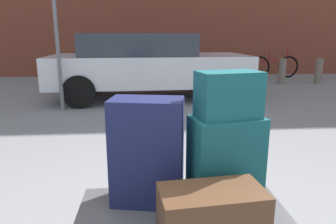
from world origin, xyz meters
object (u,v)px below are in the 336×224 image
suitcase_teal_front_left (225,162)px  suitcase_navy_rear_left (147,152)px  bollard_kerb_near (234,72)px  duffel_bag_teal_topmost_pile (228,95)px  bicycle_leaning (274,67)px  duffel_bag_brown_front_right (211,217)px  bollard_kerb_mid (282,71)px  bollard_kerb_far (319,71)px  no_parking_sign (56,26)px  parked_car (147,64)px

suitcase_teal_front_left → suitcase_navy_rear_left: (-0.47, 0.08, 0.05)m
suitcase_navy_rear_left → bollard_kerb_near: (2.59, 6.94, -0.31)m
duffel_bag_teal_topmost_pile → suitcase_teal_front_left: bearing=0.0°
duffel_bag_teal_topmost_pile → bicycle_leaning: (3.84, 8.28, -0.67)m
duffel_bag_brown_front_right → bollard_kerb_mid: bearing=57.4°
bicycle_leaning → bollard_kerb_near: bearing=-143.8°
duffel_bag_brown_front_right → bollard_kerb_far: bearing=51.0°
suitcase_teal_front_left → duffel_bag_brown_front_right: bearing=-125.3°
suitcase_teal_front_left → no_parking_sign: (-2.01, 4.11, 0.91)m
parked_car → no_parking_sign: size_ratio=1.75×
suitcase_teal_front_left → duffel_bag_teal_topmost_pile: duffel_bag_teal_topmost_pile is taller
bollard_kerb_near → bollard_kerb_far: (2.54, 0.00, 0.00)m
duffel_bag_brown_front_right → bicycle_leaning: 9.52m
suitcase_navy_rear_left → duffel_bag_teal_topmost_pile: bearing=0.7°
parked_car → bollard_kerb_far: 5.38m
duffel_bag_teal_topmost_pile → bollard_kerb_near: (2.12, 7.02, -0.68)m
bollard_kerb_far → suitcase_teal_front_left: bearing=-123.6°
suitcase_teal_front_left → duffel_bag_brown_front_right: suitcase_teal_front_left is taller
duffel_bag_teal_topmost_pile → parked_car: size_ratio=0.08×
suitcase_teal_front_left → bicycle_leaning: 9.13m
suitcase_teal_front_left → duffel_bag_brown_front_right: (-0.16, -0.36, -0.14)m
bollard_kerb_near → bollard_kerb_mid: (1.43, 0.00, 0.00)m
duffel_bag_teal_topmost_pile → no_parking_sign: size_ratio=0.14×
duffel_bag_brown_front_right → suitcase_navy_rear_left: (-0.31, 0.44, 0.19)m
duffel_bag_teal_topmost_pile → bollard_kerb_mid: size_ratio=0.49×
parked_car → bicycle_leaning: bearing=35.7°
bicycle_leaning → no_parking_sign: size_ratio=0.70×
suitcase_teal_front_left → no_parking_sign: size_ratio=0.23×
duffel_bag_teal_topmost_pile → bicycle_leaning: bearing=53.7°
suitcase_teal_front_left → bollard_kerb_far: (4.66, 7.02, -0.26)m
duffel_bag_teal_topmost_pile → parked_car: parked_car is taller
no_parking_sign → parked_car: bearing=34.9°
suitcase_navy_rear_left → duffel_bag_teal_topmost_pile: duffel_bag_teal_topmost_pile is taller
parked_car → duffel_bag_brown_front_right: bearing=-87.5°
bicycle_leaning → bollard_kerb_mid: bicycle_leaning is taller
bollard_kerb_near → no_parking_sign: size_ratio=0.29×
bollard_kerb_mid → bollard_kerb_near: bearing=180.0°
suitcase_teal_front_left → bollard_kerb_mid: suitcase_teal_front_left is taller
no_parking_sign → bollard_kerb_far: bearing=23.6°
suitcase_navy_rear_left → bollard_kerb_mid: bearing=70.5°
bollard_kerb_near → suitcase_teal_front_left: bearing=-106.8°
duffel_bag_brown_front_right → bicycle_leaning: bicycle_leaning is taller
parked_car → bollard_kerb_mid: bearing=24.4°
bollard_kerb_far → no_parking_sign: (-6.67, -2.91, 1.17)m
bicycle_leaning → no_parking_sign: no_parking_sign is taller
bicycle_leaning → duffel_bag_brown_front_right: bearing=-114.8°
bicycle_leaning → bollard_kerb_mid: bearing=-103.1°
suitcase_teal_front_left → suitcase_navy_rear_left: size_ratio=0.85×
no_parking_sign → suitcase_navy_rear_left: bearing=-69.0°
suitcase_teal_front_left → bollard_kerb_mid: size_ratio=0.78×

